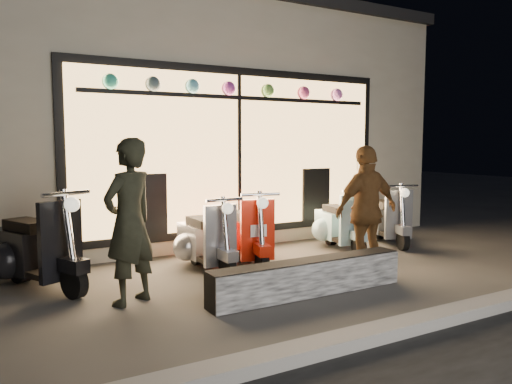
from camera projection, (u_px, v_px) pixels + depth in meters
ground at (255, 284)px, 6.00m from camera, size 40.00×40.00×0.00m
kerb at (369, 335)px, 4.26m from camera, size 40.00×0.25×0.12m
shop_building at (135, 123)px, 10.11m from camera, size 10.20×6.23×4.20m
graffiti_barrier at (308, 277)px, 5.58m from camera, size 2.42×0.28×0.40m
scooter_silver at (204, 240)px, 6.74m from camera, size 0.44×1.36×0.98m
scooter_red at (246, 234)px, 7.07m from camera, size 0.66×1.43×1.02m
scooter_black at (32, 249)px, 5.89m from camera, size 0.93×1.54×1.13m
scooter_blue at (338, 224)px, 8.05m from camera, size 0.62×1.36×0.96m
scooter_grey at (386, 219)px, 8.55m from camera, size 0.79×1.37×0.99m
man at (129, 222)px, 5.22m from camera, size 0.76×0.67×1.75m
woman at (367, 210)px, 6.40m from camera, size 0.99×0.43×1.67m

